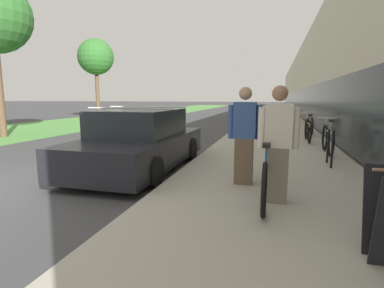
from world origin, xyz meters
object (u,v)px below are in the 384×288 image
(cruiser_bike_farthest, at_px, (311,125))
(street_tree_far, at_px, (96,57))
(cruiser_bike_middle, at_px, (308,130))
(bike_rack_hoop, at_px, (330,143))
(tandem_bicycle, at_px, (266,170))
(person_bystander, at_px, (244,136))
(cruiser_bike_nearest, at_px, (328,139))
(parked_sedan_curbside, at_px, (140,142))
(person_rider, at_px, (278,145))

(cruiser_bike_farthest, xyz_separation_m, street_tree_far, (-14.85, 7.42, 4.16))
(cruiser_bike_middle, bearing_deg, bike_rack_hoop, -88.76)
(tandem_bicycle, relative_size, person_bystander, 1.61)
(tandem_bicycle, height_order, person_bystander, person_bystander)
(tandem_bicycle, bearing_deg, cruiser_bike_farthest, 79.63)
(cruiser_bike_nearest, bearing_deg, street_tree_far, 141.02)
(person_bystander, relative_size, cruiser_bike_farthest, 1.01)
(tandem_bicycle, bearing_deg, street_tree_far, 129.70)
(bike_rack_hoop, xyz_separation_m, cruiser_bike_nearest, (0.19, 1.56, -0.11))
(cruiser_bike_farthest, relative_size, street_tree_far, 0.28)
(parked_sedan_curbside, bearing_deg, person_bystander, -23.55)
(cruiser_bike_middle, relative_size, parked_sedan_curbside, 0.44)
(person_bystander, distance_m, bike_rack_hoop, 2.67)
(cruiser_bike_farthest, distance_m, street_tree_far, 17.11)
(cruiser_bike_middle, bearing_deg, person_rider, -99.29)
(cruiser_bike_farthest, xyz_separation_m, parked_sedan_curbside, (-4.53, -6.99, 0.10))
(person_bystander, xyz_separation_m, cruiser_bike_farthest, (1.98, 8.10, -0.48))
(bike_rack_hoop, height_order, street_tree_far, street_tree_far)
(cruiser_bike_middle, relative_size, cruiser_bike_farthest, 1.11)
(person_rider, distance_m, bike_rack_hoop, 3.07)
(person_bystander, bearing_deg, tandem_bicycle, -49.12)
(street_tree_far, bearing_deg, person_bystander, -50.34)
(tandem_bicycle, bearing_deg, person_bystander, 130.88)
(cruiser_bike_farthest, height_order, parked_sedan_curbside, parked_sedan_curbside)
(street_tree_far, bearing_deg, cruiser_bike_middle, -33.54)
(cruiser_bike_nearest, xyz_separation_m, street_tree_far, (-14.81, 11.98, 4.15))
(cruiser_bike_farthest, bearing_deg, person_bystander, -103.71)
(bike_rack_hoop, bearing_deg, parked_sedan_curbside, -168.49)
(person_rider, height_order, cruiser_bike_nearest, person_rider)
(street_tree_far, bearing_deg, cruiser_bike_nearest, -38.98)
(tandem_bicycle, xyz_separation_m, bike_rack_hoop, (1.34, 2.46, 0.12))
(tandem_bicycle, xyz_separation_m, cruiser_bike_nearest, (1.53, 4.01, 0.01))
(cruiser_bike_middle, distance_m, street_tree_far, 17.92)
(cruiser_bike_middle, bearing_deg, cruiser_bike_nearest, -83.23)
(person_rider, bearing_deg, cruiser_bike_farthest, 80.99)
(cruiser_bike_nearest, distance_m, street_tree_far, 19.50)
(bike_rack_hoop, bearing_deg, person_bystander, -131.31)
(parked_sedan_curbside, bearing_deg, cruiser_bike_middle, 48.64)
(parked_sedan_curbside, bearing_deg, bike_rack_hoop, 11.51)
(bike_rack_hoop, distance_m, cruiser_bike_nearest, 1.57)
(person_rider, bearing_deg, tandem_bicycle, 113.25)
(tandem_bicycle, distance_m, bike_rack_hoop, 2.80)
(person_rider, distance_m, person_bystander, 1.00)
(person_rider, relative_size, person_bystander, 0.99)
(parked_sedan_curbside, bearing_deg, cruiser_bike_nearest, 28.43)
(cruiser_bike_nearest, height_order, parked_sedan_curbside, parked_sedan_curbside)
(person_bystander, relative_size, parked_sedan_curbside, 0.39)
(person_rider, height_order, cruiser_bike_farthest, person_rider)
(tandem_bicycle, xyz_separation_m, person_rider, (0.15, -0.36, 0.47))
(parked_sedan_curbside, bearing_deg, cruiser_bike_farthest, 57.09)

